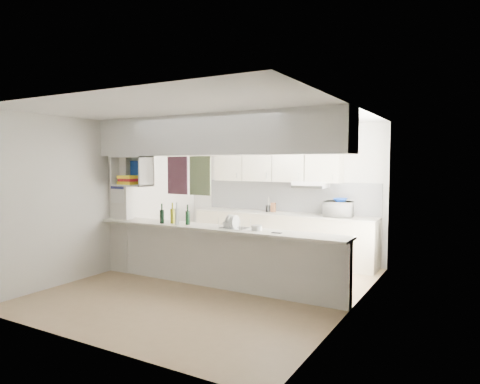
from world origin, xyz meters
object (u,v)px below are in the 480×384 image
Objects in this scene: wine_bottles at (175,216)px; bowl at (340,200)px; dish_rack at (234,223)px; microwave at (338,209)px.

bowl is at bearing 46.53° from wine_bottles.
bowl is at bearing 68.15° from dish_rack.
microwave is 1.97× the size of bowl.
bowl is 2.30m from dish_rack.
dish_rack is (-0.93, -2.10, -0.05)m from microwave.
microwave is at bearing 47.38° from wine_bottles.
bowl reaches higher than microwave.
bowl is 0.62× the size of dish_rack.
microwave is 0.96× the size of wine_bottles.
wine_bottles is (-2.02, -2.13, -0.18)m from bowl.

